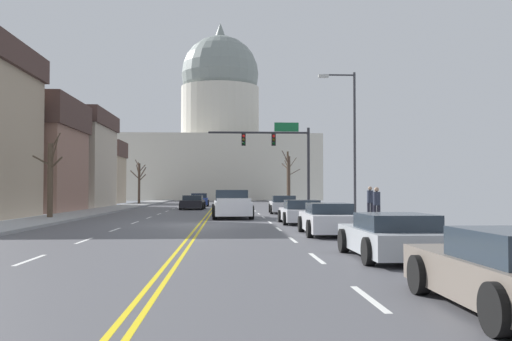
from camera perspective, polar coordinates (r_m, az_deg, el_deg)
The scene contains 20 objects.
ground at distance 27.82m, azimuth -5.55°, elevation -5.41°, with size 20.00×180.00×0.20m.
signal_gantry at distance 44.12m, azimuth 2.46°, elevation 2.31°, with size 7.91×0.41×6.81m.
street_lamp_right at distance 31.29m, azimuth 9.45°, elevation 3.81°, with size 2.05×0.24×7.98m.
capitol_building at distance 98.69m, azimuth -3.64°, elevation 3.11°, with size 32.73×19.92×30.92m.
sedan_near_00 at distance 40.95m, azimuth 2.79°, elevation -3.50°, with size 2.14×4.49×1.28m.
pickup_truck_near_01 at distance 34.18m, azimuth -2.45°, elevation -3.54°, with size 2.51×5.42×1.69m.
sedan_near_02 at distance 28.57m, azimuth 4.54°, elevation -4.24°, with size 2.05×4.28×1.19m.
sedan_near_03 at distance 21.72m, azimuth 7.26°, elevation -4.92°, with size 2.00×4.50×1.20m.
sedan_near_04 at distance 14.53m, azimuth 13.53°, elevation -6.49°, with size 2.06×4.31×1.12m.
sedan_oncoming_00 at distance 49.70m, azimuth -6.38°, elevation -3.23°, with size 2.13×4.61×1.21m.
sedan_oncoming_01 at distance 59.04m, azimuth -5.75°, elevation -2.99°, with size 2.11×4.70×1.33m.
flank_building_00 at distance 57.69m, azimuth -20.25°, elevation 1.09°, with size 11.68×10.35×9.17m.
flank_building_01 at distance 47.40m, azimuth -23.70°, elevation 1.49°, with size 10.50×9.34×8.68m.
flank_building_02 at distance 74.49m, azimuth -17.05°, elevation -0.12°, with size 10.19×6.41×7.80m.
bare_tree_00 at distance 71.93m, azimuth 3.22°, elevation -0.50°, with size 1.53×2.24×6.41m.
bare_tree_01 at distance 34.32m, azimuth -19.99°, elevation -0.74°, with size 1.73×0.84×4.77m.
bare_tree_02 at distance 65.30m, azimuth 3.31°, elevation -0.80°, with size 2.29×2.11×6.05m.
bare_tree_03 at distance 65.57m, azimuth -11.68°, elevation -1.01°, with size 1.85×1.28×5.02m.
pedestrian_00 at distance 31.83m, azimuth 11.42°, elevation -2.98°, with size 0.35×0.34×1.74m.
pedestrian_01 at distance 27.01m, azimuth 12.06°, elevation -3.24°, with size 0.35×0.34×1.68m.
Camera 1 is at (1.27, -27.74, 1.71)m, focal length 39.73 mm.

